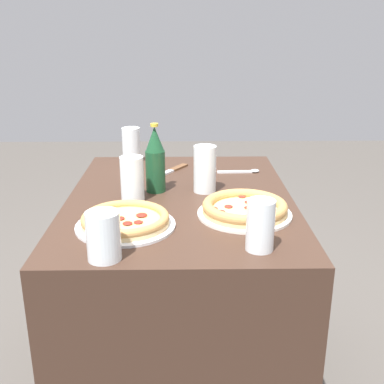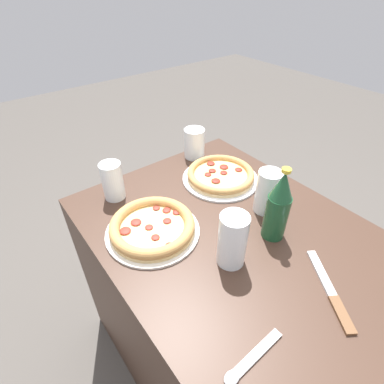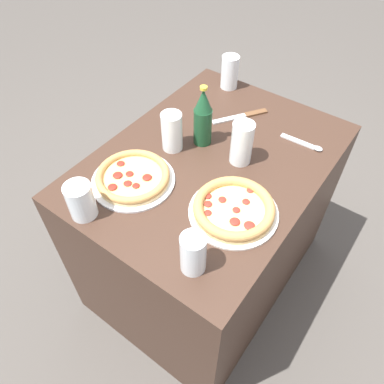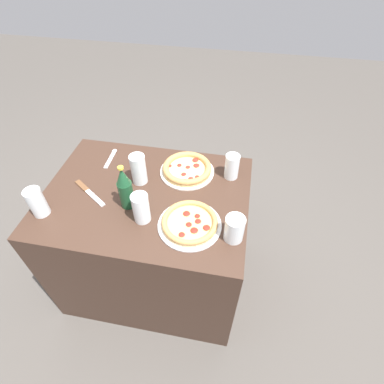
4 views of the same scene
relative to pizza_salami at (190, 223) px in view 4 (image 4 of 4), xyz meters
name	(u,v)px [view 4 (image 4 of 4)]	position (x,y,z in m)	size (l,w,h in m)	color
ground_plane	(158,274)	(0.25, -0.15, -0.79)	(8.00, 8.00, 0.00)	#4C4742
table	(153,240)	(0.25, -0.15, -0.40)	(1.00, 0.74, 0.77)	#3D281E
pizza_salami	(190,223)	(0.00, 0.00, 0.00)	(0.28, 0.28, 0.04)	silver
pizza_veggie	(187,169)	(0.08, -0.34, 0.00)	(0.28, 0.28, 0.05)	silver
glass_water	(139,171)	(0.30, -0.23, 0.05)	(0.08, 0.08, 0.16)	white
glass_red_wine	(141,209)	(0.21, 0.00, 0.05)	(0.07, 0.07, 0.15)	white
glass_mango_juice	(232,168)	(-0.15, -0.35, 0.04)	(0.07, 0.07, 0.13)	white
glass_iced_tea	(37,203)	(0.68, 0.05, 0.04)	(0.07, 0.07, 0.14)	white
glass_cola	(234,230)	(-0.19, 0.03, 0.04)	(0.08, 0.08, 0.12)	white
beer_bottle	(125,188)	(0.31, -0.07, 0.09)	(0.07, 0.07, 0.23)	#194728
knife	(88,192)	(0.53, -0.11, -0.02)	(0.21, 0.15, 0.01)	brown
spoon	(112,156)	(0.51, -0.39, -0.01)	(0.03, 0.16, 0.01)	silver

